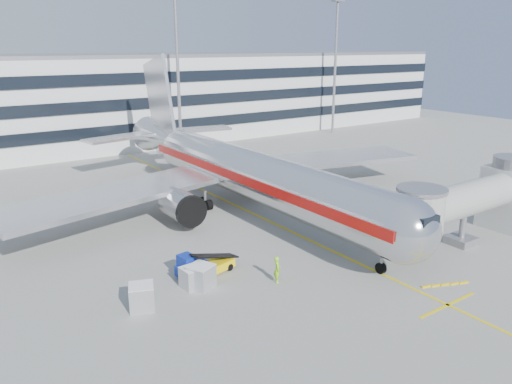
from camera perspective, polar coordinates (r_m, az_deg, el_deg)
ground at (r=45.64m, az=6.48°, el=-5.65°), size 180.00×180.00×0.00m
lead_in_line at (r=53.04m, az=-0.65°, el=-2.34°), size 0.25×70.00×0.01m
stop_bar at (r=37.38m, az=21.07°, el=-11.95°), size 6.00×0.25×0.01m
main_jet at (r=53.22m, az=-1.71°, el=2.46°), size 50.95×48.70×16.06m
jet_bridge at (r=48.60m, az=23.90°, el=-0.78°), size 17.80×4.50×7.00m
terminal at (r=94.27m, az=-17.60°, el=10.05°), size 150.00×24.25×15.60m
light_mast_centre at (r=81.99m, az=-8.97°, el=14.71°), size 2.40×1.20×25.45m
light_mast_east at (r=101.70m, az=9.08°, el=15.01°), size 2.40×1.20×25.45m
belt_loader at (r=39.17m, az=-5.29°, el=-8.54°), size 4.44×2.39×2.07m
baggage_tug at (r=38.87m, az=-7.44°, el=-8.47°), size 2.64×1.88×1.85m
cargo_container_left at (r=35.03m, az=-12.93°, el=-11.59°), size 2.12×2.12×1.73m
cargo_container_right at (r=37.12m, az=-6.31°, el=-9.56°), size 2.17×2.17×1.75m
cargo_container_front at (r=37.29m, az=-7.34°, el=-9.64°), size 1.54×1.54×1.54m
ramp_worker at (r=37.66m, az=2.44°, el=-8.82°), size 0.80×0.89×2.05m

